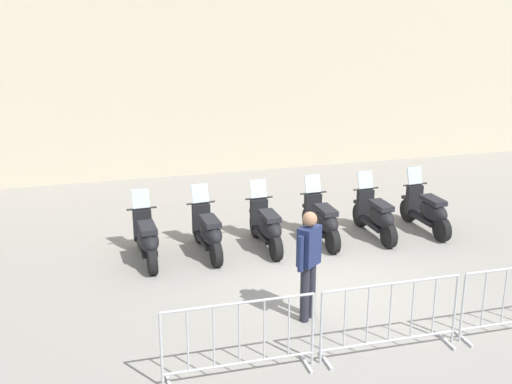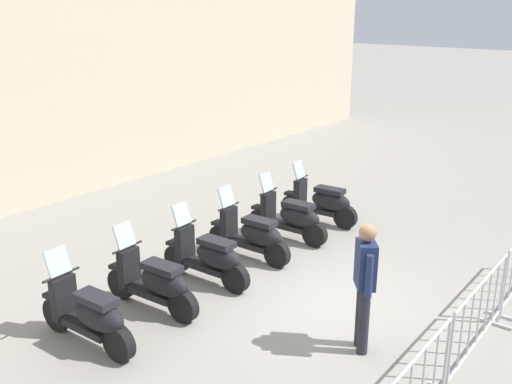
{
  "view_description": "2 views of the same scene",
  "coord_description": "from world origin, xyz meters",
  "px_view_note": "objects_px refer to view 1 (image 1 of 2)",
  "views": [
    {
      "loc": [
        -2.41,
        -9.94,
        4.88
      ],
      "look_at": [
        -1.05,
        1.73,
        1.16
      ],
      "focal_mm": 45.97,
      "sensor_mm": 36.0,
      "label": 1
    },
    {
      "loc": [
        -5.97,
        -4.85,
        4.18
      ],
      "look_at": [
        0.35,
        1.88,
        1.24
      ],
      "focal_mm": 39.82,
      "sensor_mm": 36.0,
      "label": 2
    }
  ],
  "objects_px": {
    "barrier_segment_1": "(390,319)",
    "officer_near_row_end": "(309,259)",
    "motorcycle_2": "(267,227)",
    "motorcycle_4": "(376,216)",
    "motorcycle_5": "(427,211)",
    "motorcycle_0": "(147,239)",
    "motorcycle_1": "(208,233)",
    "barrier_segment_0": "(239,340)",
    "motorcycle_3": "(322,221)"
  },
  "relations": [
    {
      "from": "barrier_segment_1",
      "to": "officer_near_row_end",
      "type": "xyz_separation_m",
      "value": [
        -0.93,
        1.09,
        0.46
      ]
    },
    {
      "from": "motorcycle_2",
      "to": "motorcycle_4",
      "type": "relative_size",
      "value": 1.0
    },
    {
      "from": "motorcycle_2",
      "to": "motorcycle_5",
      "type": "xyz_separation_m",
      "value": [
        3.4,
        0.54,
        0.0
      ]
    },
    {
      "from": "motorcycle_0",
      "to": "motorcycle_1",
      "type": "xyz_separation_m",
      "value": [
        1.13,
        0.21,
        0.0
      ]
    },
    {
      "from": "motorcycle_5",
      "to": "barrier_segment_1",
      "type": "bearing_deg",
      "value": -116.51
    },
    {
      "from": "motorcycle_2",
      "to": "motorcycle_5",
      "type": "height_order",
      "value": "same"
    },
    {
      "from": "motorcycle_2",
      "to": "officer_near_row_end",
      "type": "xyz_separation_m",
      "value": [
        0.25,
        -2.82,
        0.53
      ]
    },
    {
      "from": "barrier_segment_0",
      "to": "barrier_segment_1",
      "type": "xyz_separation_m",
      "value": [
        2.1,
        0.33,
        0.0
      ]
    },
    {
      "from": "motorcycle_0",
      "to": "officer_near_row_end",
      "type": "relative_size",
      "value": 0.99
    },
    {
      "from": "motorcycle_0",
      "to": "barrier_segment_0",
      "type": "xyz_separation_m",
      "value": [
        1.34,
        -3.86,
        0.07
      ]
    },
    {
      "from": "barrier_segment_0",
      "to": "barrier_segment_1",
      "type": "height_order",
      "value": "same"
    },
    {
      "from": "motorcycle_5",
      "to": "officer_near_row_end",
      "type": "relative_size",
      "value": 0.99
    },
    {
      "from": "motorcycle_0",
      "to": "motorcycle_1",
      "type": "height_order",
      "value": "same"
    },
    {
      "from": "motorcycle_3",
      "to": "barrier_segment_0",
      "type": "distance_m",
      "value": 4.88
    },
    {
      "from": "motorcycle_4",
      "to": "barrier_segment_1",
      "type": "xyz_separation_m",
      "value": [
        -1.08,
        -4.26,
        0.07
      ]
    },
    {
      "from": "motorcycle_5",
      "to": "officer_near_row_end",
      "type": "xyz_separation_m",
      "value": [
        -3.14,
        -3.36,
        0.53
      ]
    },
    {
      "from": "barrier_segment_1",
      "to": "officer_near_row_end",
      "type": "height_order",
      "value": "officer_near_row_end"
    },
    {
      "from": "motorcycle_0",
      "to": "motorcycle_3",
      "type": "relative_size",
      "value": 1.0
    },
    {
      "from": "motorcycle_0",
      "to": "motorcycle_2",
      "type": "bearing_deg",
      "value": 9.35
    },
    {
      "from": "motorcycle_3",
      "to": "motorcycle_4",
      "type": "height_order",
      "value": "same"
    },
    {
      "from": "motorcycle_0",
      "to": "officer_near_row_end",
      "type": "height_order",
      "value": "officer_near_row_end"
    },
    {
      "from": "officer_near_row_end",
      "to": "motorcycle_5",
      "type": "bearing_deg",
      "value": 46.87
    },
    {
      "from": "motorcycle_1",
      "to": "barrier_segment_1",
      "type": "xyz_separation_m",
      "value": [
        2.31,
        -3.74,
        0.07
      ]
    },
    {
      "from": "motorcycle_4",
      "to": "motorcycle_5",
      "type": "height_order",
      "value": "same"
    },
    {
      "from": "motorcycle_0",
      "to": "motorcycle_2",
      "type": "relative_size",
      "value": 1.0
    },
    {
      "from": "motorcycle_5",
      "to": "officer_near_row_end",
      "type": "distance_m",
      "value": 4.63
    },
    {
      "from": "motorcycle_3",
      "to": "motorcycle_4",
      "type": "bearing_deg",
      "value": 7.41
    },
    {
      "from": "motorcycle_3",
      "to": "barrier_segment_1",
      "type": "xyz_separation_m",
      "value": [
        0.05,
        -4.11,
        0.07
      ]
    },
    {
      "from": "motorcycle_3",
      "to": "motorcycle_5",
      "type": "height_order",
      "value": "same"
    },
    {
      "from": "motorcycle_5",
      "to": "barrier_segment_1",
      "type": "xyz_separation_m",
      "value": [
        -2.22,
        -4.44,
        0.07
      ]
    },
    {
      "from": "motorcycle_5",
      "to": "motorcycle_1",
      "type": "bearing_deg",
      "value": -171.17
    },
    {
      "from": "motorcycle_4",
      "to": "barrier_segment_1",
      "type": "distance_m",
      "value": 4.39
    },
    {
      "from": "motorcycle_2",
      "to": "motorcycle_5",
      "type": "relative_size",
      "value": 1.0
    },
    {
      "from": "barrier_segment_0",
      "to": "motorcycle_4",
      "type": "bearing_deg",
      "value": 55.21
    },
    {
      "from": "motorcycle_1",
      "to": "motorcycle_2",
      "type": "xyz_separation_m",
      "value": [
        1.13,
        0.16,
        0.0
      ]
    },
    {
      "from": "officer_near_row_end",
      "to": "motorcycle_2",
      "type": "bearing_deg",
      "value": 95.11
    },
    {
      "from": "motorcycle_0",
      "to": "barrier_segment_0",
      "type": "relative_size",
      "value": 0.85
    },
    {
      "from": "motorcycle_3",
      "to": "officer_near_row_end",
      "type": "height_order",
      "value": "officer_near_row_end"
    },
    {
      "from": "motorcycle_3",
      "to": "motorcycle_0",
      "type": "bearing_deg",
      "value": -170.3
    },
    {
      "from": "motorcycle_0",
      "to": "motorcycle_4",
      "type": "bearing_deg",
      "value": 9.13
    },
    {
      "from": "motorcycle_0",
      "to": "motorcycle_4",
      "type": "relative_size",
      "value": 1.0
    },
    {
      "from": "motorcycle_5",
      "to": "motorcycle_4",
      "type": "bearing_deg",
      "value": -170.71
    },
    {
      "from": "motorcycle_1",
      "to": "motorcycle_4",
      "type": "bearing_deg",
      "value": 8.67
    },
    {
      "from": "motorcycle_5",
      "to": "barrier_segment_0",
      "type": "bearing_deg",
      "value": -132.16
    },
    {
      "from": "barrier_segment_1",
      "to": "motorcycle_1",
      "type": "bearing_deg",
      "value": 121.73
    },
    {
      "from": "motorcycle_1",
      "to": "motorcycle_0",
      "type": "bearing_deg",
      "value": -169.51
    },
    {
      "from": "motorcycle_5",
      "to": "barrier_segment_0",
      "type": "distance_m",
      "value": 6.43
    },
    {
      "from": "motorcycle_2",
      "to": "motorcycle_1",
      "type": "bearing_deg",
      "value": -171.79
    },
    {
      "from": "motorcycle_4",
      "to": "officer_near_row_end",
      "type": "xyz_separation_m",
      "value": [
        -2.01,
        -3.17,
        0.53
      ]
    },
    {
      "from": "barrier_segment_0",
      "to": "officer_near_row_end",
      "type": "distance_m",
      "value": 1.89
    }
  ]
}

